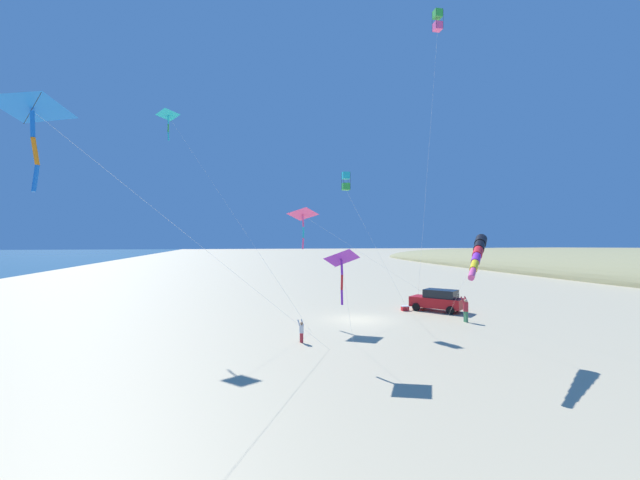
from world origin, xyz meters
name	(u,v)px	position (x,y,z in m)	size (l,w,h in m)	color
ground_plane	(359,320)	(0.00, 0.00, 0.00)	(600.00, 600.00, 0.00)	#C6B58C
parked_car	(438,300)	(-7.72, -1.95, 0.95)	(4.20, 4.47, 1.85)	red
cooler_box	(405,308)	(-5.10, -2.80, 0.21)	(0.62, 0.42, 0.42)	red
person_adult_flyer	(466,308)	(-7.36, 2.66, 1.01)	(0.46, 0.58, 1.85)	#3D7F51
person_child_green_jacket	(301,330)	(5.46, 5.78, 0.72)	(0.39, 0.46, 1.33)	#B72833
kite_delta_green_low_center	(303,215)	(4.12, -1.09, 7.96)	(14.39, 2.42, 8.51)	#EF4C93
kite_delta_yellow_midlevel	(341,259)	(4.19, 9.72, 5.05)	(2.61, 3.95, 5.56)	purple
kite_box_striped_overhead	(438,21)	(-5.10, 2.68, 21.88)	(1.97, 6.85, 22.66)	green
kite_windsock_orange_high_right	(478,251)	(-3.11, 10.30, 5.42)	(5.36, 11.09, 6.35)	black
kite_box_long_streamer_left	(346,181)	(0.75, -0.86, 10.60)	(6.33, 1.92, 11.31)	#1EB7C6
kite_delta_teal_far_right	(169,116)	(13.81, -1.35, 14.90)	(10.21, 5.42, 15.32)	#1EB7C6
kite_delta_black_fish_shape	(33,109)	(15.38, 15.13, 9.89)	(12.23, 8.56, 10.34)	blue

